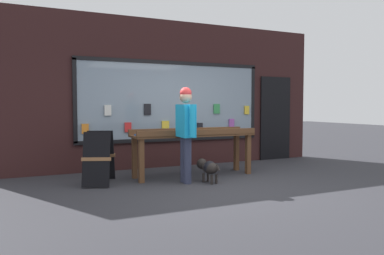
% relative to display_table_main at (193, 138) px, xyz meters
% --- Properties ---
extents(ground_plane, '(40.00, 40.00, 0.00)m').
position_rel_display_table_main_xyz_m(ground_plane, '(0.00, -1.06, -0.74)').
color(ground_plane, '#2D2D33').
extents(shopfront_facade, '(7.64, 0.29, 3.26)m').
position_rel_display_table_main_xyz_m(shopfront_facade, '(0.05, 1.34, 0.87)').
color(shopfront_facade, '#331919').
rests_on(shopfront_facade, ground_plane).
extents(display_table_main, '(2.43, 0.67, 0.92)m').
position_rel_display_table_main_xyz_m(display_table_main, '(0.00, 0.00, 0.00)').
color(display_table_main, brown).
rests_on(display_table_main, ground_plane).
extents(person_browsing, '(0.24, 0.67, 1.70)m').
position_rel_display_table_main_xyz_m(person_browsing, '(-0.39, -0.53, 0.26)').
color(person_browsing, '#2D334C').
rests_on(person_browsing, ground_plane).
extents(small_dog, '(0.28, 0.60, 0.41)m').
position_rel_display_table_main_xyz_m(small_dog, '(-0.01, -0.67, -0.46)').
color(small_dog, black).
rests_on(small_dog, ground_plane).
extents(sandwich_board_sign, '(0.70, 0.89, 0.91)m').
position_rel_display_table_main_xyz_m(sandwich_board_sign, '(-1.81, 0.03, -0.27)').
color(sandwich_board_sign, black).
rests_on(sandwich_board_sign, ground_plane).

